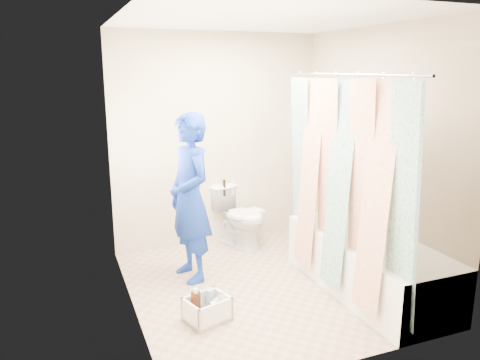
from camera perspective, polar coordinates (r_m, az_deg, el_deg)
name	(u,v)px	position (r m, az deg, el deg)	size (l,w,h in m)	color
floor	(263,286)	(4.53, 2.83, -12.75)	(2.60, 2.60, 0.00)	tan
ceiling	(266,19)	(4.09, 3.23, 19.05)	(2.40, 2.60, 0.02)	white
wall_back	(217,141)	(5.34, -2.81, 4.79)	(2.40, 0.02, 2.40)	beige
wall_front	(350,197)	(3.04, 13.24, -2.07)	(2.40, 0.02, 2.40)	beige
wall_left	(127,172)	(3.82, -13.61, 1.00)	(0.02, 2.60, 2.40)	beige
wall_right	(376,152)	(4.77, 16.28, 3.24)	(0.02, 2.60, 2.40)	beige
bathtub	(367,263)	(4.49, 15.25, -9.72)	(0.70, 1.75, 0.50)	white
curtain_rod	(346,75)	(3.96, 12.83, 12.42)	(0.02, 0.02, 1.90)	silver
shower_curtain	(341,186)	(4.07, 12.16, -0.76)	(0.06, 1.75, 1.80)	white
toilet	(240,216)	(5.40, -0.02, -4.42)	(0.39, 0.68, 0.69)	silver
tank_lid	(246,213)	(5.30, 0.79, -4.07)	(0.42, 0.18, 0.03)	white
tank_internals	(227,185)	(5.41, -1.65, -0.67)	(0.16, 0.09, 0.23)	black
plumber	(190,198)	(4.45, -6.13, -2.20)	(0.59, 0.39, 1.61)	#0F0E8D
cleaning_caddy	(208,310)	(3.94, -3.88, -15.48)	(0.40, 0.35, 0.26)	white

